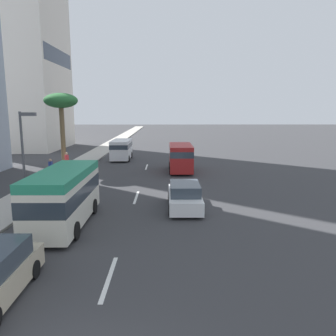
# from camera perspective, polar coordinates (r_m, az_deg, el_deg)

# --- Properties ---
(ground_plane) EXTENTS (198.00, 198.00, 0.00)m
(ground_plane) POSITION_cam_1_polar(r_m,az_deg,el_deg) (36.95, -3.49, 0.97)
(ground_plane) COLOR #38383A
(sidewalk_right) EXTENTS (162.00, 2.88, 0.15)m
(sidewalk_right) POSITION_cam_1_polar(r_m,az_deg,el_deg) (38.04, -14.54, 1.04)
(sidewalk_right) COLOR #B2ADA3
(sidewalk_right) RESTS_ON ground_plane
(lane_stripe_near) EXTENTS (3.20, 0.16, 0.01)m
(lane_stripe_near) POSITION_cam_1_polar(r_m,az_deg,el_deg) (12.30, -10.21, -18.28)
(lane_stripe_near) COLOR silver
(lane_stripe_near) RESTS_ON ground_plane
(lane_stripe_mid) EXTENTS (3.20, 0.16, 0.01)m
(lane_stripe_mid) POSITION_cam_1_polar(r_m,az_deg,el_deg) (22.32, -5.53, -5.08)
(lane_stripe_mid) COLOR silver
(lane_stripe_mid) RESTS_ON ground_plane
(lane_stripe_far) EXTENTS (3.20, 0.16, 0.01)m
(lane_stripe_far) POSITION_cam_1_polar(r_m,az_deg,el_deg) (34.04, -3.75, 0.19)
(lane_stripe_far) COLOR silver
(lane_stripe_far) RESTS_ON ground_plane
(car_lead) EXTENTS (4.74, 1.93, 1.56)m
(car_lead) POSITION_cam_1_polar(r_m,az_deg,el_deg) (19.66, 2.90, -4.91)
(car_lead) COLOR white
(car_lead) RESTS_ON ground_plane
(van_second) EXTENTS (5.23, 2.22, 2.57)m
(van_second) POSITION_cam_1_polar(r_m,az_deg,el_deg) (31.28, 2.23, 2.05)
(van_second) COLOR #A51E1E
(van_second) RESTS_ON ground_plane
(minibus_third) EXTENTS (6.64, 2.31, 2.87)m
(minibus_third) POSITION_cam_1_polar(r_m,az_deg,el_deg) (17.38, -17.62, -4.53)
(minibus_third) COLOR silver
(minibus_third) RESTS_ON ground_plane
(van_fourth) EXTENTS (5.08, 2.20, 2.33)m
(van_fourth) POSITION_cam_1_polar(r_m,az_deg,el_deg) (39.14, -8.09, 3.37)
(van_fourth) COLOR white
(van_fourth) RESTS_ON ground_plane
(pedestrian_near_lamp) EXTENTS (0.35, 0.39, 1.83)m
(pedestrian_near_lamp) POSITION_cam_1_polar(r_m,az_deg,el_deg) (31.69, -17.16, 1.17)
(pedestrian_near_lamp) COLOR #4C8C66
(pedestrian_near_lamp) RESTS_ON sidewalk_right
(pedestrian_mid_block) EXTENTS (0.35, 0.26, 1.73)m
(pedestrian_mid_block) POSITION_cam_1_polar(r_m,az_deg,el_deg) (28.66, -19.70, -0.00)
(pedestrian_mid_block) COLOR navy
(pedestrian_mid_block) RESTS_ON sidewalk_right
(palm_tree) EXTENTS (3.04, 3.04, 7.21)m
(palm_tree) POSITION_cam_1_polar(r_m,az_deg,el_deg) (32.21, -18.11, 10.57)
(palm_tree) COLOR brown
(palm_tree) RESTS_ON sidewalk_right
(street_lamp) EXTENTS (0.24, 0.97, 5.58)m
(street_lamp) POSITION_cam_1_polar(r_m,az_deg,el_deg) (20.63, -23.66, 3.29)
(street_lamp) COLOR #4C4C51
(street_lamp) RESTS_ON sidewalk_right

